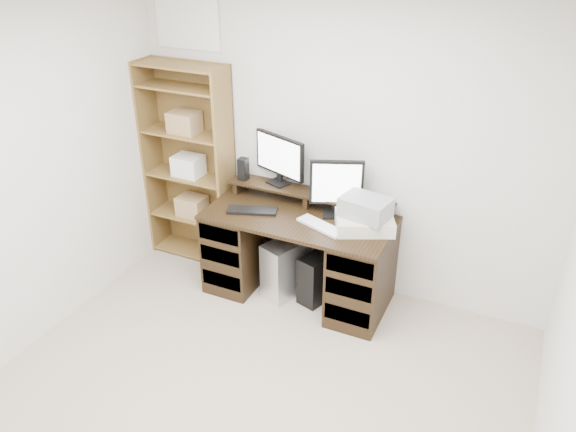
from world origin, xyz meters
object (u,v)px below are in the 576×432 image
Objects in this scene: monitor_wide at (280,157)px; monitor_small at (336,186)px; desk at (299,254)px; tower_silver at (290,266)px; printer at (364,223)px; bookshelf at (190,163)px; tower_black at (321,275)px.

monitor_wide is 1.10× the size of monitor_small.
desk is 3.00× the size of tower_silver.
desk is 3.51× the size of printer.
bookshelf is at bearing -156.53° from monitor_wide.
bookshelf reaches higher than tower_black.
bookshelf reaches higher than monitor_wide.
bookshelf reaches higher than tower_silver.
printer is at bearing 21.26° from tower_silver.
monitor_wide is 0.28× the size of bookshelf.
desk is 0.83× the size of bookshelf.
monitor_wide is 0.91m from tower_silver.
monitor_small is 0.79m from tower_black.
printer is 1.71m from bookshelf.
monitor_small is 0.99× the size of tower_black.
monitor_small is at bearing 78.29° from tower_black.
monitor_wide is 0.89m from bookshelf.
monitor_small is 0.25× the size of bookshelf.
desk reaches higher than tower_silver.
tower_silver is 1.29m from bookshelf.
monitor_wide is at bearing 2.93° from bookshelf.
desk is 0.16m from tower_silver.
bookshelf reaches higher than desk.
monitor_small is 1.41m from bookshelf.
printer is 0.93× the size of tower_black.
monitor_wide is 1.01× the size of tower_silver.
monitor_small reaches higher than desk.
desk is 3.25× the size of tower_black.
monitor_wide reaches higher than tower_silver.
tower_silver is 0.27m from tower_black.
monitor_wide is 0.56m from monitor_small.
monitor_small is (0.25, 0.15, 0.61)m from desk.
monitor_small is at bearing -2.71° from bookshelf.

